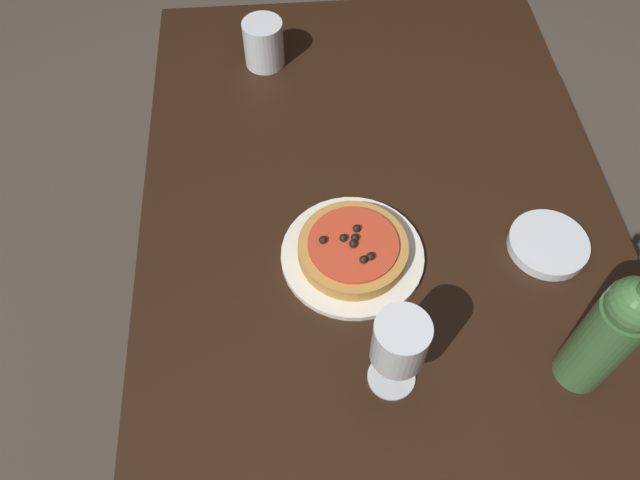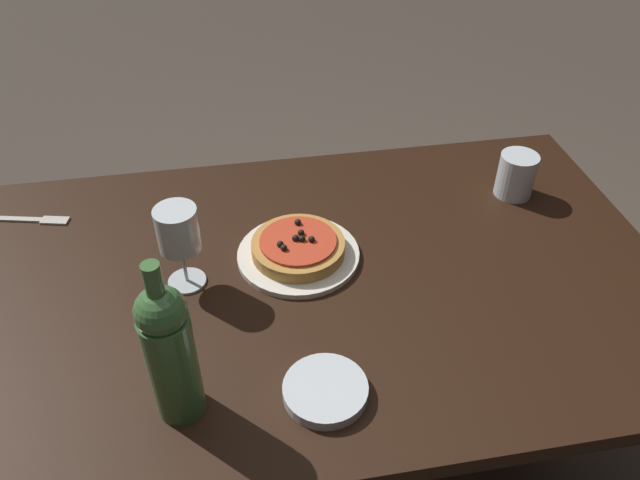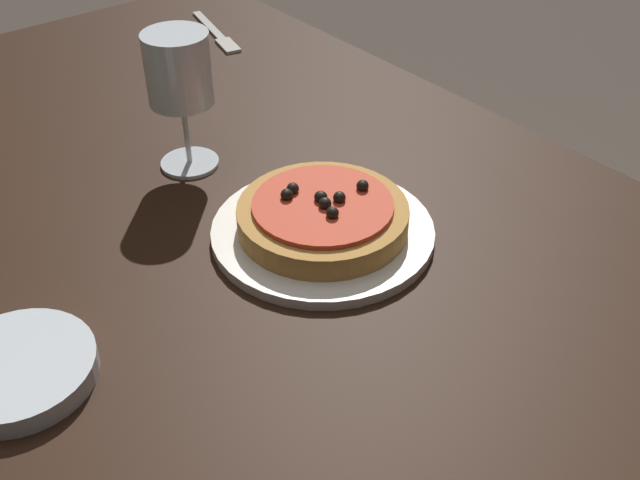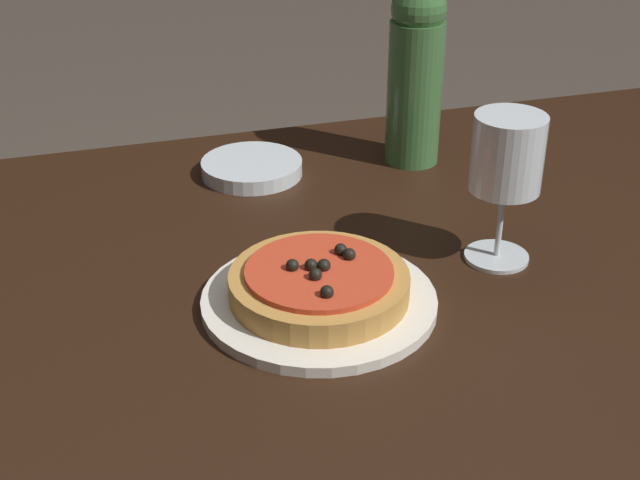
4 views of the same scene
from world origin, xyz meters
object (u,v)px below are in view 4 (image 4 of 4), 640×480
Objects in this scene: dinner_plate at (319,301)px; wine_glass at (507,159)px; dining_table at (334,332)px; wine_bottle at (416,69)px; pizza at (319,283)px; side_bowl at (252,168)px.

dinner_plate is 1.42× the size of wine_glass.
wine_bottle reaches higher than dining_table.
wine_bottle reaches higher than wine_glass.
pizza reaches higher than dining_table.
side_bowl reaches higher than dinner_plate.
pizza reaches higher than side_bowl.
wine_glass is 1.26× the size of side_bowl.
side_bowl is (-0.03, 0.29, 0.09)m from dining_table.
wine_bottle is at bearing 54.22° from dinner_plate.
side_bowl is at bearing 88.90° from pizza.
dinner_plate is at bearing -91.11° from side_bowl.
wine_glass is (0.23, 0.04, 0.10)m from pizza.
pizza is 1.08× the size of wine_glass.
wine_bottle reaches higher than side_bowl.
dining_table is 0.13m from pizza.
dinner_plate is 0.35m from side_bowl.
dinner_plate is (-0.04, -0.06, 0.09)m from dining_table.
wine_bottle reaches higher than dinner_plate.
wine_glass is (0.19, -0.03, 0.21)m from dining_table.
wine_bottle is at bearing -4.30° from side_bowl.
pizza is at bearing -38.17° from dinner_plate.
dining_table is at bearing 58.91° from dinner_plate.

